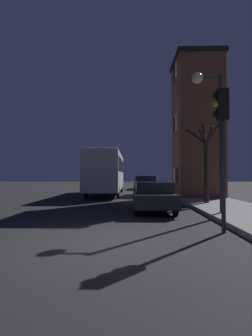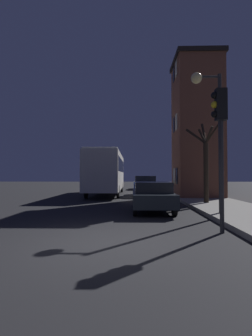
{
  "view_description": "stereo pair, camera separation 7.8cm",
  "coord_description": "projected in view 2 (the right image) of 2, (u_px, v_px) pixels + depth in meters",
  "views": [
    {
      "loc": [
        0.68,
        -6.22,
        1.61
      ],
      "look_at": [
        0.28,
        13.17,
        2.15
      ],
      "focal_mm": 28.0,
      "sensor_mm": 36.0,
      "label": 1
    },
    {
      "loc": [
        0.75,
        -6.22,
        1.61
      ],
      "look_at": [
        0.28,
        13.17,
        2.15
      ],
      "focal_mm": 28.0,
      "sensor_mm": 36.0,
      "label": 2
    }
  ],
  "objects": [
    {
      "name": "ground_plane",
      "position": [
        101.0,
        243.0,
        6.19
      ],
      "size": [
        120.0,
        120.0,
        0.0
      ],
      "primitive_type": "plane",
      "color": "black"
    },
    {
      "name": "brick_building",
      "position": [
        197.0,
        127.0,
        18.55
      ],
      "size": [
        3.23,
        3.83,
        9.77
      ],
      "color": "brown",
      "rests_on": "sidewalk"
    },
    {
      "name": "streetlamp",
      "position": [
        210.0,
        113.0,
        10.22
      ],
      "size": [
        1.19,
        0.43,
        5.48
      ],
      "color": "#28282B",
      "rests_on": "sidewalk"
    },
    {
      "name": "traffic_light",
      "position": [
        220.0,
        129.0,
        7.39
      ],
      "size": [
        0.43,
        0.24,
        4.06
      ],
      "color": "#28282B",
      "rests_on": "ground"
    },
    {
      "name": "bare_tree",
      "position": [
        205.0,
        160.0,
        13.99
      ],
      "size": [
        1.65,
        1.9,
        4.43
      ],
      "color": "#2D2319",
      "rests_on": "sidewalk"
    },
    {
      "name": "bus",
      "position": [
        107.0,
        170.0,
        21.71
      ],
      "size": [
        2.43,
        10.41,
        3.45
      ],
      "color": "beige",
      "rests_on": "ground"
    },
    {
      "name": "car_near_lane",
      "position": [
        152.0,
        195.0,
        11.71
      ],
      "size": [
        1.73,
        4.23,
        1.32
      ],
      "color": "black",
      "rests_on": "ground"
    },
    {
      "name": "car_mid_lane",
      "position": [
        145.0,
        185.0,
        20.52
      ],
      "size": [
        1.73,
        4.36,
        1.57
      ],
      "color": "navy",
      "rests_on": "ground"
    },
    {
      "name": "car_far_lane",
      "position": [
        142.0,
        183.0,
        30.17
      ],
      "size": [
        1.89,
        4.7,
        1.34
      ],
      "color": "olive",
      "rests_on": "ground"
    }
  ]
}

